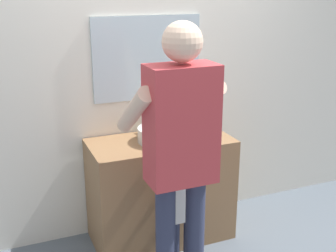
{
  "coord_description": "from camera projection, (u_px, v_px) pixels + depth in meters",
  "views": [
    {
      "loc": [
        -1.16,
        -2.64,
        2.0
      ],
      "look_at": [
        0.0,
        0.15,
        1.01
      ],
      "focal_mm": 46.37,
      "sensor_mm": 36.0,
      "label": 1
    }
  ],
  "objects": [
    {
      "name": "back_wall",
      "position": [
        146.0,
        69.0,
        3.48
      ],
      "size": [
        4.4,
        0.1,
        2.7
      ],
      "color": "silver",
      "rests_on": "ground"
    },
    {
      "name": "vanity_cabinet",
      "position": [
        161.0,
        190.0,
        3.49
      ],
      "size": [
        1.11,
        0.54,
        0.85
      ],
      "primitive_type": "cube",
      "color": "olive",
      "rests_on": "ground"
    },
    {
      "name": "sink_basin",
      "position": [
        161.0,
        134.0,
        3.32
      ],
      "size": [
        0.37,
        0.37,
        0.11
      ],
      "color": "silver",
      "rests_on": "vanity_cabinet"
    },
    {
      "name": "faucet",
      "position": [
        151.0,
        123.0,
        3.51
      ],
      "size": [
        0.18,
        0.14,
        0.18
      ],
      "color": "#B7BABF",
      "rests_on": "vanity_cabinet"
    },
    {
      "name": "toothbrush_cup",
      "position": [
        207.0,
        129.0,
        3.44
      ],
      "size": [
        0.07,
        0.07,
        0.21
      ],
      "color": "#4C8EB2",
      "rests_on": "vanity_cabinet"
    },
    {
      "name": "child_toddler",
      "position": [
        181.0,
        205.0,
        3.12
      ],
      "size": [
        0.25,
        0.25,
        0.82
      ],
      "color": "#2D334C",
      "rests_on": "ground"
    },
    {
      "name": "adult_parent",
      "position": [
        180.0,
        142.0,
        2.63
      ],
      "size": [
        0.56,
        0.59,
        1.81
      ],
      "color": "#2D334C",
      "rests_on": "ground"
    }
  ]
}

